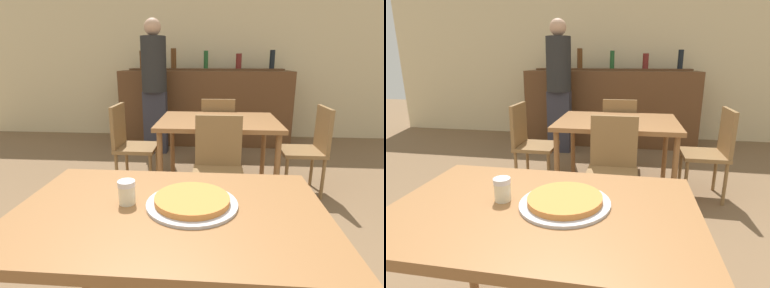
# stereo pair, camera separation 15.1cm
# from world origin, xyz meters

# --- Properties ---
(wall_back) EXTENTS (8.00, 0.05, 2.80)m
(wall_back) POSITION_xyz_m (0.00, 4.19, 1.40)
(wall_back) COLOR beige
(wall_back) RESTS_ON ground_plane
(dining_table_near) EXTENTS (1.18, 0.76, 0.75)m
(dining_table_near) POSITION_xyz_m (0.00, 0.00, 0.67)
(dining_table_near) COLOR brown
(dining_table_near) RESTS_ON ground_plane
(dining_table_far) EXTENTS (1.15, 0.89, 0.73)m
(dining_table_far) POSITION_xyz_m (0.20, 1.87, 0.66)
(dining_table_far) COLOR brown
(dining_table_far) RESTS_ON ground_plane
(bar_counter) EXTENTS (2.60, 0.56, 1.13)m
(bar_counter) POSITION_xyz_m (0.00, 3.69, 0.57)
(bar_counter) COLOR brown
(bar_counter) RESTS_ON ground_plane
(bar_back_shelf) EXTENTS (2.39, 0.24, 0.33)m
(bar_back_shelf) POSITION_xyz_m (0.01, 3.83, 1.20)
(bar_back_shelf) COLOR brown
(bar_back_shelf) RESTS_ON bar_counter
(chair_far_side_front) EXTENTS (0.40, 0.40, 0.87)m
(chair_far_side_front) POSITION_xyz_m (0.20, 1.25, 0.50)
(chair_far_side_front) COLOR olive
(chair_far_side_front) RESTS_ON ground_plane
(chair_far_side_back) EXTENTS (0.40, 0.40, 0.87)m
(chair_far_side_back) POSITION_xyz_m (0.20, 2.48, 0.50)
(chair_far_side_back) COLOR olive
(chair_far_side_back) RESTS_ON ground_plane
(chair_far_side_left) EXTENTS (0.40, 0.40, 0.87)m
(chair_far_side_left) POSITION_xyz_m (-0.71, 1.87, 0.50)
(chair_far_side_left) COLOR olive
(chair_far_side_left) RESTS_ON ground_plane
(chair_far_side_right) EXTENTS (0.40, 0.40, 0.87)m
(chair_far_side_right) POSITION_xyz_m (1.10, 1.87, 0.50)
(chair_far_side_right) COLOR olive
(chair_far_side_right) RESTS_ON ground_plane
(pizza_tray) EXTENTS (0.36, 0.36, 0.04)m
(pizza_tray) POSITION_xyz_m (0.08, 0.03, 0.77)
(pizza_tray) COLOR #B7B7BC
(pizza_tray) RESTS_ON dining_table_near
(cheese_shaker) EXTENTS (0.07, 0.07, 0.09)m
(cheese_shaker) POSITION_xyz_m (-0.17, 0.03, 0.80)
(cheese_shaker) COLOR beige
(cheese_shaker) RESTS_ON dining_table_near
(person_standing) EXTENTS (0.34, 0.34, 1.82)m
(person_standing) POSITION_xyz_m (-0.68, 3.11, 1.00)
(person_standing) COLOR #2D2D38
(person_standing) RESTS_ON ground_plane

